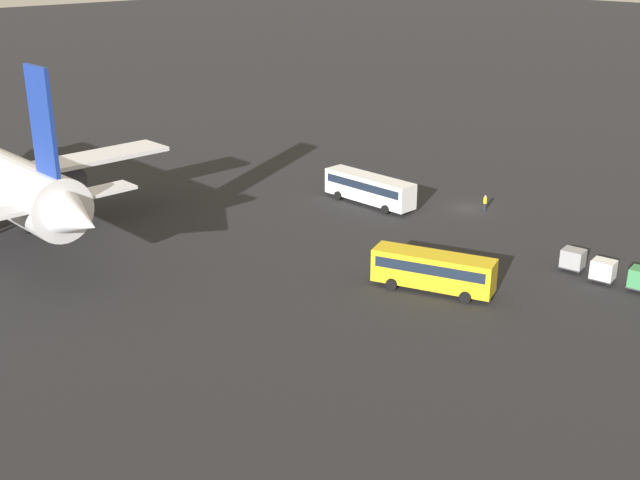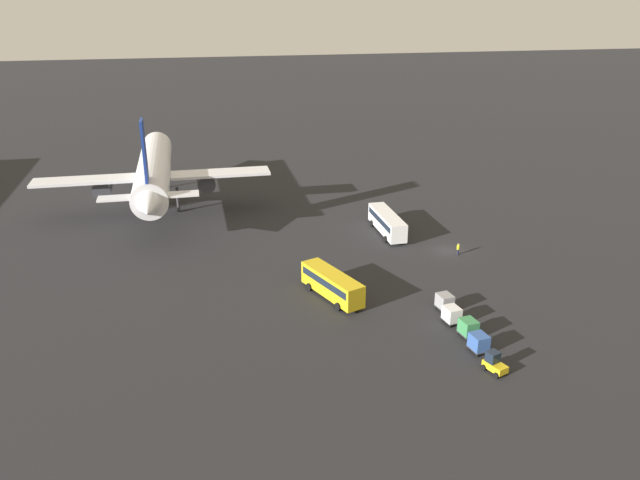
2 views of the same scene
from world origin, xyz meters
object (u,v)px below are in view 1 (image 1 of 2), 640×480
Objects in this scene: shuttle_bus_near at (369,187)px; worker_person at (485,203)px; shuttle_bus_far at (433,269)px; cargo_cart_grey at (573,259)px; cargo_cart_white at (603,270)px.

worker_person is (-10.37, -7.46, -1.09)m from shuttle_bus_near.
shuttle_bus_far is 22.90m from worker_person.
worker_person is 17.63m from cargo_cart_grey.
shuttle_bus_far is 15.08m from cargo_cart_white.
worker_person is at bearing -25.52° from cargo_cart_white.
shuttle_bus_far is 4.70× the size of cargo_cart_grey.
shuttle_bus_near is 12.82m from worker_person.
shuttle_bus_far is at bearing 144.84° from shuttle_bus_near.
cargo_cart_grey reaches higher than worker_person.
cargo_cart_grey is at bearing 176.67° from shuttle_bus_near.
shuttle_bus_far reaches higher than worker_person.
cargo_cart_white is (-28.99, 1.43, -0.76)m from shuttle_bus_near.
shuttle_bus_far reaches higher than cargo_cart_white.
shuttle_bus_far is 4.70× the size of cargo_cart_white.
cargo_cart_grey is at bearing 151.35° from worker_person.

